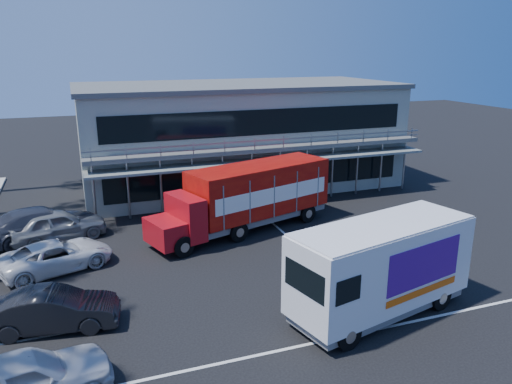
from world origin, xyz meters
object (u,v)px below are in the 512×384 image
object	(u,v)px
parked_car_a	(22,380)
parked_car_b	(54,310)
white_van	(381,267)
red_truck	(249,195)

from	to	relation	value
parked_car_a	parked_car_b	world-z (taller)	parked_car_a
parked_car_a	white_van	bearing A→B (deg)	-98.35
white_van	parked_car_b	distance (m)	11.94
red_truck	white_van	size ratio (longest dim) A/B	1.41
red_truck	white_van	world-z (taller)	same
red_truck	parked_car_a	world-z (taller)	red_truck
parked_car_a	red_truck	bearing A→B (deg)	-56.33
red_truck	parked_car_a	size ratio (longest dim) A/B	2.22
white_van	parked_car_b	world-z (taller)	white_van
red_truck	parked_car_a	xyz separation A→B (m)	(-10.61, -11.26, -1.13)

